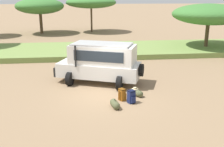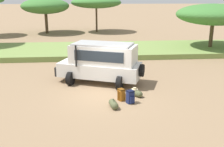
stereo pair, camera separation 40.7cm
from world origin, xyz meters
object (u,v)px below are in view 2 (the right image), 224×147
acacia_tree_centre_back (45,6)px  acacia_tree_far_right (213,14)px  acacia_tree_right_mid (96,2)px  safari_vehicle (101,62)px  backpack_cluster_center (130,97)px  duffel_bag_soft_canvas (113,104)px  backpack_beside_front_wheel (121,95)px  duffel_bag_low_black_case (136,93)px

acacia_tree_centre_back → acacia_tree_far_right: (17.43, -14.25, -0.27)m
acacia_tree_right_mid → acacia_tree_centre_back: bearing=-174.1°
safari_vehicle → backpack_cluster_center: 3.73m
duffel_bag_soft_canvas → acacia_tree_far_right: size_ratio=0.12×
backpack_cluster_center → duffel_bag_soft_canvas: bearing=-152.3°
acacia_tree_right_mid → safari_vehicle: bearing=-91.0°
backpack_beside_front_wheel → duffel_bag_soft_canvas: size_ratio=0.75×
backpack_beside_front_wheel → acacia_tree_right_mid: acacia_tree_right_mid is taller
backpack_beside_front_wheel → backpack_cluster_center: size_ratio=0.95×
safari_vehicle → backpack_beside_front_wheel: size_ratio=8.64×
acacia_tree_centre_back → acacia_tree_far_right: acacia_tree_centre_back is taller
acacia_tree_centre_back → acacia_tree_right_mid: bearing=5.9°
backpack_beside_front_wheel → acacia_tree_far_right: 15.44m
safari_vehicle → acacia_tree_right_mid: size_ratio=0.75×
safari_vehicle → acacia_tree_centre_back: bearing=106.3°
backpack_beside_front_wheel → acacia_tree_centre_back: 26.96m
backpack_beside_front_wheel → acacia_tree_right_mid: size_ratio=0.09×
safari_vehicle → acacia_tree_centre_back: size_ratio=0.77×
backpack_beside_front_wheel → duffel_bag_soft_canvas: backpack_beside_front_wheel is taller
acacia_tree_right_mid → duffel_bag_soft_canvas: bearing=-90.1°
duffel_bag_low_black_case → backpack_beside_front_wheel: bearing=-147.5°
backpack_beside_front_wheel → acacia_tree_far_right: size_ratio=0.09×
duffel_bag_low_black_case → acacia_tree_centre_back: (-8.36, 25.12, 3.56)m
acacia_tree_centre_back → backpack_cluster_center: bearing=-73.1°
duffel_bag_low_black_case → acacia_tree_right_mid: 26.19m
safari_vehicle → acacia_tree_far_right: bearing=38.0°
duffel_bag_soft_canvas → acacia_tree_right_mid: bearing=89.9°
acacia_tree_centre_back → duffel_bag_low_black_case: bearing=-71.6°
duffel_bag_soft_canvas → acacia_tree_far_right: bearing=49.7°
safari_vehicle → backpack_cluster_center: (1.27, -3.37, -0.97)m
duffel_bag_low_black_case → backpack_cluster_center: bearing=-115.4°
safari_vehicle → duffel_bag_low_black_case: (1.71, -2.44, -1.12)m
backpack_beside_front_wheel → duffel_bag_low_black_case: (0.85, 0.54, -0.13)m
backpack_cluster_center → acacia_tree_right_mid: 27.07m
duffel_bag_low_black_case → acacia_tree_centre_back: acacia_tree_centre_back is taller
safari_vehicle → acacia_tree_right_mid: bearing=89.0°
safari_vehicle → backpack_cluster_center: safari_vehicle is taller
duffel_bag_soft_canvas → acacia_tree_centre_back: size_ratio=0.12×
backpack_cluster_center → acacia_tree_far_right: 15.47m
acacia_tree_centre_back → acacia_tree_right_mid: size_ratio=0.98×
duffel_bag_low_black_case → acacia_tree_right_mid: (-1.28, 25.85, 4.00)m
backpack_cluster_center → duffel_bag_soft_canvas: 1.01m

